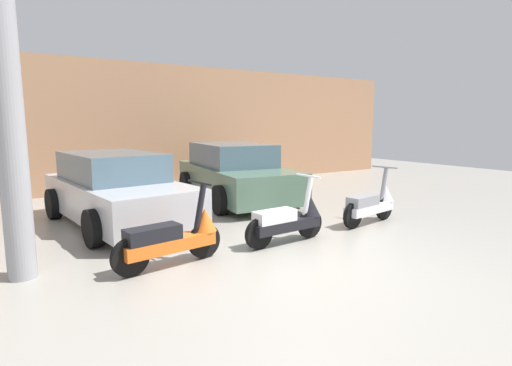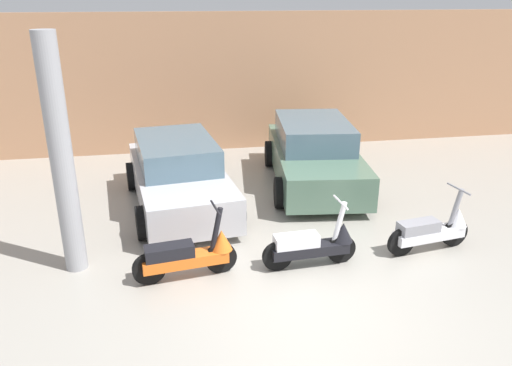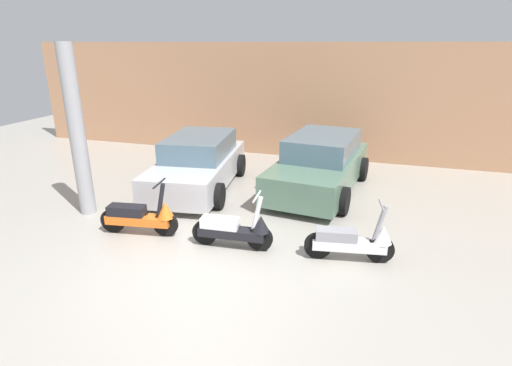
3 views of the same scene
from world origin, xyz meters
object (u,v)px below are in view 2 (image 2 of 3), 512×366
scooter_front_left (190,254)px  scooter_front_right (314,244)px  support_column_side (62,159)px  car_rear_center (314,154)px  scooter_front_center (433,229)px  car_rear_left (179,175)px

scooter_front_left → scooter_front_right: bearing=-7.7°
scooter_front_left → support_column_side: size_ratio=0.44×
scooter_front_right → car_rear_center: (1.04, 3.65, 0.30)m
car_rear_center → scooter_front_right: bearing=-9.3°
support_column_side → scooter_front_left: bearing=-18.7°
scooter_front_center → scooter_front_left: bearing=173.5°
car_rear_center → support_column_side: bearing=-51.0°
scooter_front_center → car_rear_center: (-1.10, 3.49, 0.30)m
scooter_front_center → support_column_side: support_column_side is taller
scooter_front_center → car_rear_center: size_ratio=0.36×
scooter_front_right → support_column_side: bearing=167.6°
scooter_front_center → car_rear_left: car_rear_left is taller
car_rear_left → car_rear_center: car_rear_center is taller
scooter_front_right → car_rear_left: 3.54m
scooter_front_center → car_rear_left: bearing=138.3°
support_column_side → scooter_front_center: bearing=-4.2°
car_rear_left → support_column_side: size_ratio=1.15×
scooter_front_right → car_rear_center: bearing=70.6°
scooter_front_left → car_rear_center: car_rear_center is taller
scooter_front_left → support_column_side: 2.39m
car_rear_center → scooter_front_left: bearing=-32.9°
scooter_front_right → support_column_side: (-3.78, 0.60, 1.46)m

